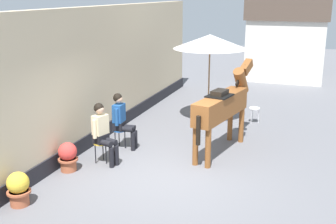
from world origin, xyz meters
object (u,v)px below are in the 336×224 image
saddled_horse_center (223,105)px  flower_planter_middle (68,156)px  spare_stool_white (254,110)px  seated_visitor_far (122,118)px  seated_visitor_near (103,130)px  cafe_parasol (210,42)px  flower_planter_near (18,188)px

saddled_horse_center → flower_planter_middle: bearing=-141.5°
saddled_horse_center → spare_stool_white: 2.72m
spare_stool_white → seated_visitor_far: bearing=-130.5°
saddled_horse_center → seated_visitor_near: bearing=-145.1°
cafe_parasol → saddled_horse_center: bearing=-67.5°
flower_planter_near → spare_stool_white: 7.25m
seated_visitor_near → cafe_parasol: cafe_parasol is taller
seated_visitor_near → flower_planter_middle: 0.93m
saddled_horse_center → spare_stool_white: saddled_horse_center is taller
seated_visitor_near → flower_planter_near: (-0.51, -2.27, -0.44)m
flower_planter_near → seated_visitor_far: bearing=81.5°
spare_stool_white → cafe_parasol: bearing=-164.7°
seated_visitor_near → saddled_horse_center: (2.35, 1.64, 0.38)m
flower_planter_near → cafe_parasol: bearing=72.5°
seated_visitor_far → saddled_horse_center: saddled_horse_center is taller
seated_visitor_far → saddled_horse_center: 2.48m
seated_visitor_far → flower_planter_middle: (-0.50, -1.64, -0.44)m
flower_planter_near → flower_planter_middle: 1.63m
seated_visitor_near → flower_planter_middle: size_ratio=2.17×
seated_visitor_far → seated_visitor_near: bearing=-88.9°
seated_visitor_far → flower_planter_near: 3.33m
flower_planter_near → spare_stool_white: (3.24, 6.49, 0.07)m
flower_planter_middle → spare_stool_white: flower_planter_middle is taller
seated_visitor_far → flower_planter_middle: 1.77m
saddled_horse_center → seated_visitor_far: bearing=-164.9°
seated_visitor_far → spare_stool_white: seated_visitor_far is taller
flower_planter_middle → spare_stool_white: bearing=56.2°
flower_planter_near → flower_planter_middle: size_ratio=1.00×
cafe_parasol → flower_planter_middle: bearing=-113.3°
seated_visitor_near → cafe_parasol: (1.43, 3.86, 1.59)m
saddled_horse_center → flower_planter_middle: size_ratio=4.63×
flower_planter_near → flower_planter_middle: (-0.01, 1.63, 0.00)m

